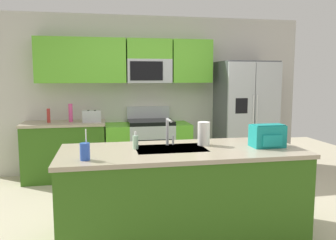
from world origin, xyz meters
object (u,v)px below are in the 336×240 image
range_oven (148,148)px  sink_faucet (168,129)px  pepper_mill (49,116)px  toaster (92,116)px  refrigerator (245,117)px  backpack (268,135)px  drink_cup_blue (85,151)px  soap_dispenser (135,142)px  paper_towel_roll (204,134)px  bottle_pink (71,113)px

range_oven → sink_faucet: bearing=-91.9°
pepper_mill → toaster: bearing=-4.4°
refrigerator → backpack: bearing=-108.3°
sink_faucet → range_oven: bearing=88.1°
sink_faucet → drink_cup_blue: bearing=-149.7°
refrigerator → backpack: refrigerator is taller
range_oven → backpack: (0.89, -2.34, 0.57)m
toaster → soap_dispenser: (0.47, -2.13, -0.02)m
drink_cup_blue → paper_towel_roll: drink_cup_blue is taller
pepper_mill → sink_faucet: bearing=-54.8°
backpack → range_oven: bearing=110.8°
pepper_mill → soap_dispenser: bearing=-62.8°
refrigerator → sink_faucet: 2.64m
range_oven → drink_cup_blue: 2.75m
range_oven → toaster: range_oven is taller
bottle_pink → soap_dispenser: size_ratio=1.65×
pepper_mill → soap_dispenser: size_ratio=1.27×
sink_faucet → backpack: (0.96, -0.26, -0.05)m
sink_faucet → backpack: bearing=-15.0°
paper_towel_roll → sink_faucet: bearing=172.9°
toaster → paper_towel_roll: size_ratio=1.17×
soap_dispenser → backpack: (1.31, -0.15, 0.05)m
drink_cup_blue → backpack: (1.77, 0.22, 0.04)m
range_oven → sink_faucet: (-0.07, -2.08, 0.62)m
bottle_pink → soap_dispenser: bearing=-70.4°
bottle_pink → soap_dispenser: bottle_pink is taller
toaster → soap_dispenser: size_ratio=1.65×
toaster → pepper_mill: pepper_mill is taller
refrigerator → paper_towel_roll: 2.46m
refrigerator → drink_cup_blue: bearing=-135.4°
range_oven → paper_towel_roll: bearing=-82.2°
refrigerator → paper_towel_roll: bearing=-123.3°
refrigerator → toaster: bearing=179.6°
toaster → sink_faucet: size_ratio=0.99×
soap_dispenser → drink_cup_blue: bearing=-141.3°
refrigerator → toaster: size_ratio=6.61×
soap_dispenser → paper_towel_roll: 0.71m
drink_cup_blue → backpack: drink_cup_blue is taller
range_oven → backpack: bearing=-69.2°
pepper_mill → backpack: size_ratio=0.67×
sink_faucet → paper_towel_roll: sink_faucet is taller
range_oven → sink_faucet: sink_faucet is taller
pepper_mill → bottle_pink: (0.32, 0.05, 0.03)m
toaster → bottle_pink: (-0.32, 0.10, 0.05)m
bottle_pink → drink_cup_blue: 2.62m
backpack → sink_faucet: bearing=165.0°
refrigerator → toaster: (-2.53, 0.02, 0.07)m
pepper_mill → soap_dispenser: (1.12, -2.18, -0.04)m
paper_towel_roll → drink_cup_blue: bearing=-159.9°
toaster → backpack: (1.78, -2.29, 0.03)m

